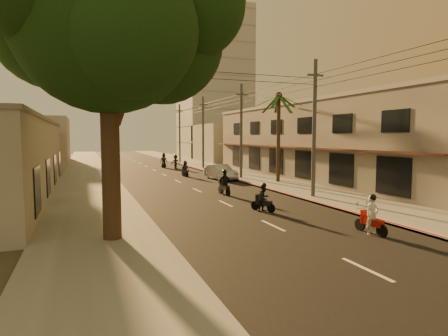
{
  "coord_description": "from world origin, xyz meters",
  "views": [
    {
      "loc": [
        -8.0,
        -12.83,
        4.06
      ],
      "look_at": [
        0.0,
        8.27,
        2.15
      ],
      "focal_mm": 30.0,
      "sensor_mm": 36.0,
      "label": 1
    }
  ],
  "objects": [
    {
      "name": "ground",
      "position": [
        0.0,
        0.0,
        0.0
      ],
      "size": [
        160.0,
        160.0,
        0.0
      ],
      "primitive_type": "plane",
      "color": "#383023",
      "rests_on": "ground"
    },
    {
      "name": "road",
      "position": [
        0.0,
        20.0,
        0.01
      ],
      "size": [
        10.0,
        140.0,
        0.02
      ],
      "primitive_type": "cube",
      "color": "black",
      "rests_on": "ground"
    },
    {
      "name": "sidewalk_right",
      "position": [
        7.5,
        20.0,
        0.06
      ],
      "size": [
        5.0,
        140.0,
        0.12
      ],
      "primitive_type": "cube",
      "color": "slate",
      "rests_on": "ground"
    },
    {
      "name": "sidewalk_left",
      "position": [
        -7.5,
        20.0,
        0.06
      ],
      "size": [
        5.0,
        140.0,
        0.12
      ],
      "primitive_type": "cube",
      "color": "slate",
      "rests_on": "ground"
    },
    {
      "name": "curb_stripe",
      "position": [
        5.1,
        15.0,
        0.1
      ],
      "size": [
        0.2,
        60.0,
        0.2
      ],
      "primitive_type": "cube",
      "color": "#B61314",
      "rests_on": "ground"
    },
    {
      "name": "shophouse_row",
      "position": [
        13.95,
        18.0,
        3.65
      ],
      "size": [
        8.8,
        34.2,
        7.3
      ],
      "color": "gray",
      "rests_on": "ground"
    },
    {
      "name": "distant_tower",
      "position": [
        16.0,
        56.0,
        14.0
      ],
      "size": [
        12.1,
        12.1,
        28.0
      ],
      "color": "#B7B5B2",
      "rests_on": "ground"
    },
    {
      "name": "broadleaf_tree",
      "position": [
        -6.61,
        2.14,
        8.48
      ],
      "size": [
        9.6,
        8.7,
        12.1
      ],
      "color": "black",
      "rests_on": "ground"
    },
    {
      "name": "palm_tree",
      "position": [
        8.0,
        16.0,
        7.15
      ],
      "size": [
        5.0,
        5.0,
        8.2
      ],
      "color": "black",
      "rests_on": "ground"
    },
    {
      "name": "utility_poles",
      "position": [
        6.2,
        20.0,
        6.54
      ],
      "size": [
        1.2,
        48.26,
        9.0
      ],
      "color": "#38383A",
      "rests_on": "ground"
    },
    {
      "name": "filler_right",
      "position": [
        14.0,
        45.0,
        3.0
      ],
      "size": [
        8.0,
        14.0,
        6.0
      ],
      "primitive_type": "cube",
      "color": "#9F9A90",
      "rests_on": "ground"
    },
    {
      "name": "filler_left_near",
      "position": [
        -14.0,
        34.0,
        2.2
      ],
      "size": [
        8.0,
        14.0,
        4.4
      ],
      "primitive_type": "cube",
      "color": "#9F9A90",
      "rests_on": "ground"
    },
    {
      "name": "filler_left_far",
      "position": [
        -14.0,
        52.0,
        3.5
      ],
      "size": [
        8.0,
        14.0,
        7.0
      ],
      "primitive_type": "cube",
      "color": "#9F9A90",
      "rests_on": "ground"
    },
    {
      "name": "scooter_red",
      "position": [
        3.14,
        -0.75,
        0.74
      ],
      "size": [
        0.67,
        1.73,
        1.69
      ],
      "rotation": [
        0.0,
        0.0,
        0.06
      ],
      "color": "black",
      "rests_on": "ground"
    },
    {
      "name": "scooter_mid_a",
      "position": [
        1.09,
        5.07,
        0.72
      ],
      "size": [
        1.16,
        1.49,
        1.57
      ],
      "rotation": [
        0.0,
        0.0,
        0.43
      ],
      "color": "black",
      "rests_on": "ground"
    },
    {
      "name": "scooter_mid_b",
      "position": [
        1.12,
        11.11,
        0.81
      ],
      "size": [
        1.05,
        1.83,
        1.8
      ],
      "rotation": [
        0.0,
        0.0,
        0.07
      ],
      "color": "black",
      "rests_on": "ground"
    },
    {
      "name": "scooter_far_a",
      "position": [
        1.67,
        23.75,
        0.74
      ],
      "size": [
        0.88,
        1.66,
        1.64
      ],
      "rotation": [
        0.0,
        0.0,
        0.13
      ],
      "color": "black",
      "rests_on": "ground"
    },
    {
      "name": "scooter_far_b",
      "position": [
        2.87,
        32.95,
        0.83
      ],
      "size": [
        1.41,
        1.8,
        1.81
      ],
      "rotation": [
        0.0,
        0.0,
        -0.26
      ],
      "color": "black",
      "rests_on": "ground"
    },
    {
      "name": "parked_car",
      "position": [
        4.05,
        19.89,
        0.72
      ],
      "size": [
        2.63,
        4.76,
        1.44
      ],
      "primitive_type": "imported",
      "rotation": [
        0.0,
        0.0,
        0.13
      ],
      "color": "#A6A8AE",
      "rests_on": "ground"
    },
    {
      "name": "scooter_far_c",
      "position": [
        1.8,
        35.01,
        0.87
      ],
      "size": [
        0.97,
        1.99,
        1.95
      ],
      "rotation": [
        0.0,
        0.0,
        -0.06
      ],
      "color": "black",
      "rests_on": "ground"
    }
  ]
}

